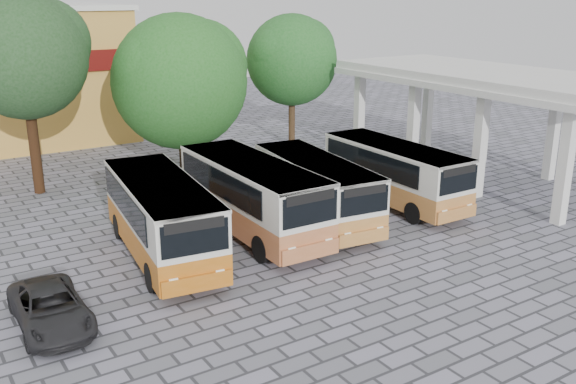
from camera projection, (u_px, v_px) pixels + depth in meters
ground at (370, 243)px, 24.19m from camera, size 90.00×90.00×0.00m
terminal_shelter at (487, 80)px, 31.35m from camera, size 6.80×15.80×5.40m
bus_far_left at (162, 214)px, 22.44m from camera, size 3.34×8.07×2.82m
bus_centre_left at (252, 193)px, 24.63m from camera, size 2.59×8.06×2.89m
bus_centre_right at (316, 186)px, 25.98m from camera, size 3.09×7.55×2.64m
bus_far_right at (395, 170)px, 28.20m from camera, size 2.37×7.47×2.68m
tree_left at (25, 52)px, 28.39m from camera, size 5.87×5.59×9.12m
tree_middle at (181, 77)px, 32.55m from camera, size 7.21×6.86×8.12m
tree_right at (293, 57)px, 37.78m from camera, size 5.62×5.36×7.88m
parked_car at (51, 309)px, 18.06m from camera, size 1.93×4.03×1.11m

